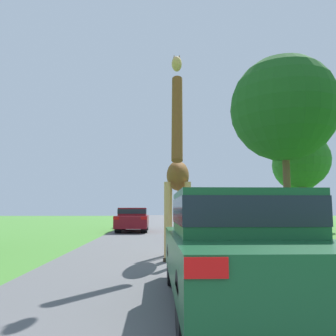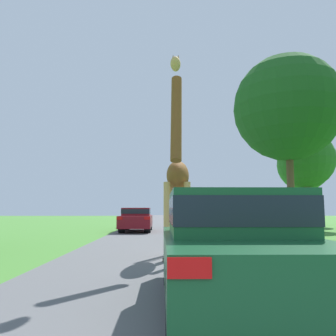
{
  "view_description": "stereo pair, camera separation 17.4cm",
  "coord_description": "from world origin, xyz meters",
  "px_view_note": "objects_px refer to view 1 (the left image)",
  "views": [
    {
      "loc": [
        -0.57,
        -0.13,
        1.28
      ],
      "look_at": [
        -0.23,
        9.58,
        2.43
      ],
      "focal_mm": 38.0,
      "sensor_mm": 36.0,
      "label": 1
    },
    {
      "loc": [
        -0.4,
        -0.13,
        1.28
      ],
      "look_at": [
        -0.23,
        9.58,
        2.43
      ],
      "focal_mm": 38.0,
      "sensor_mm": 36.0,
      "label": 2
    }
  ],
  "objects_px": {
    "giraffe_near_road": "(178,175)",
    "car_queue_right": "(195,218)",
    "car_lead_maroon": "(238,244)",
    "car_far_ahead": "(133,219)",
    "tree_left_edge": "(302,160)",
    "car_queue_left": "(215,224)",
    "car_verge_right": "(133,217)",
    "tree_far_right": "(298,165)",
    "tree_mid_field": "(284,109)"
  },
  "relations": [
    {
      "from": "giraffe_near_road",
      "to": "car_queue_right",
      "type": "relative_size",
      "value": 1.17
    },
    {
      "from": "car_lead_maroon",
      "to": "car_far_ahead",
      "type": "height_order",
      "value": "car_lead_maroon"
    },
    {
      "from": "giraffe_near_road",
      "to": "tree_left_edge",
      "type": "bearing_deg",
      "value": -119.25
    },
    {
      "from": "giraffe_near_road",
      "to": "car_lead_maroon",
      "type": "height_order",
      "value": "giraffe_near_road"
    },
    {
      "from": "car_queue_right",
      "to": "car_queue_left",
      "type": "height_order",
      "value": "car_queue_right"
    },
    {
      "from": "car_queue_left",
      "to": "car_verge_right",
      "type": "distance_m",
      "value": 12.79
    },
    {
      "from": "car_lead_maroon",
      "to": "car_far_ahead",
      "type": "bearing_deg",
      "value": 98.45
    },
    {
      "from": "giraffe_near_road",
      "to": "tree_far_right",
      "type": "distance_m",
      "value": 23.13
    },
    {
      "from": "tree_left_edge",
      "to": "tree_mid_field",
      "type": "relative_size",
      "value": 0.69
    },
    {
      "from": "tree_mid_field",
      "to": "car_queue_right",
      "type": "bearing_deg",
      "value": 121.46
    },
    {
      "from": "car_queue_right",
      "to": "car_verge_right",
      "type": "relative_size",
      "value": 0.99
    },
    {
      "from": "car_queue_right",
      "to": "tree_mid_field",
      "type": "relative_size",
      "value": 0.45
    },
    {
      "from": "tree_left_edge",
      "to": "car_lead_maroon",
      "type": "bearing_deg",
      "value": -115.29
    },
    {
      "from": "car_verge_right",
      "to": "tree_mid_field",
      "type": "height_order",
      "value": "tree_mid_field"
    },
    {
      "from": "car_lead_maroon",
      "to": "car_verge_right",
      "type": "bearing_deg",
      "value": 97.24
    },
    {
      "from": "car_verge_right",
      "to": "tree_mid_field",
      "type": "relative_size",
      "value": 0.46
    },
    {
      "from": "car_verge_right",
      "to": "tree_far_right",
      "type": "distance_m",
      "value": 14.61
    },
    {
      "from": "car_far_ahead",
      "to": "giraffe_near_road",
      "type": "bearing_deg",
      "value": -80.91
    },
    {
      "from": "car_far_ahead",
      "to": "car_verge_right",
      "type": "relative_size",
      "value": 1.09
    },
    {
      "from": "giraffe_near_road",
      "to": "car_far_ahead",
      "type": "distance_m",
      "value": 12.44
    },
    {
      "from": "car_queue_right",
      "to": "tree_left_edge",
      "type": "xyz_separation_m",
      "value": [
        7.24,
        -1.27,
        3.9
      ]
    },
    {
      "from": "car_far_ahead",
      "to": "tree_far_right",
      "type": "bearing_deg",
      "value": 29.67
    },
    {
      "from": "car_far_ahead",
      "to": "car_verge_right",
      "type": "bearing_deg",
      "value": 93.48
    },
    {
      "from": "car_far_ahead",
      "to": "tree_left_edge",
      "type": "relative_size",
      "value": 0.73
    },
    {
      "from": "car_queue_left",
      "to": "car_far_ahead",
      "type": "xyz_separation_m",
      "value": [
        -3.87,
        6.63,
        0.06
      ]
    },
    {
      "from": "car_queue_right",
      "to": "tree_far_right",
      "type": "height_order",
      "value": "tree_far_right"
    },
    {
      "from": "car_verge_right",
      "to": "car_queue_left",
      "type": "bearing_deg",
      "value": -70.84
    },
    {
      "from": "car_far_ahead",
      "to": "tree_left_edge",
      "type": "height_order",
      "value": "tree_left_edge"
    },
    {
      "from": "giraffe_near_road",
      "to": "tree_left_edge",
      "type": "relative_size",
      "value": 0.76
    },
    {
      "from": "car_far_ahead",
      "to": "car_queue_left",
      "type": "bearing_deg",
      "value": -59.77
    },
    {
      "from": "car_queue_right",
      "to": "tree_far_right",
      "type": "relative_size",
      "value": 0.6
    },
    {
      "from": "car_queue_left",
      "to": "tree_mid_field",
      "type": "xyz_separation_m",
      "value": [
        4.35,
        3.16,
        5.98
      ]
    },
    {
      "from": "car_far_ahead",
      "to": "tree_left_edge",
      "type": "distance_m",
      "value": 12.16
    },
    {
      "from": "car_queue_right",
      "to": "tree_left_edge",
      "type": "distance_m",
      "value": 8.32
    },
    {
      "from": "car_queue_left",
      "to": "tree_far_right",
      "type": "bearing_deg",
      "value": 56.14
    },
    {
      "from": "car_verge_right",
      "to": "tree_far_right",
      "type": "relative_size",
      "value": 0.61
    },
    {
      "from": "car_verge_right",
      "to": "car_far_ahead",
      "type": "bearing_deg",
      "value": -86.52
    },
    {
      "from": "tree_left_edge",
      "to": "car_far_ahead",
      "type": "bearing_deg",
      "value": -170.14
    },
    {
      "from": "car_lead_maroon",
      "to": "car_queue_left",
      "type": "relative_size",
      "value": 0.95
    },
    {
      "from": "giraffe_near_road",
      "to": "car_lead_maroon",
      "type": "bearing_deg",
      "value": 101.0
    },
    {
      "from": "tree_mid_field",
      "to": "car_far_ahead",
      "type": "bearing_deg",
      "value": 157.09
    },
    {
      "from": "tree_left_edge",
      "to": "tree_mid_field",
      "type": "bearing_deg",
      "value": -119.89
    },
    {
      "from": "giraffe_near_road",
      "to": "tree_far_right",
      "type": "relative_size",
      "value": 0.7
    },
    {
      "from": "giraffe_near_road",
      "to": "car_verge_right",
      "type": "distance_m",
      "value": 17.86
    },
    {
      "from": "tree_left_edge",
      "to": "car_verge_right",
      "type": "bearing_deg",
      "value": 163.41
    },
    {
      "from": "car_verge_right",
      "to": "car_queue_right",
      "type": "bearing_deg",
      "value": -26.42
    },
    {
      "from": "car_far_ahead",
      "to": "tree_mid_field",
      "type": "distance_m",
      "value": 10.71
    },
    {
      "from": "car_queue_left",
      "to": "tree_left_edge",
      "type": "height_order",
      "value": "tree_left_edge"
    },
    {
      "from": "car_queue_left",
      "to": "tree_far_right",
      "type": "distance_m",
      "value": 17.76
    },
    {
      "from": "car_lead_maroon",
      "to": "car_far_ahead",
      "type": "xyz_separation_m",
      "value": [
        -2.49,
        16.77,
        -0.06
      ]
    }
  ]
}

